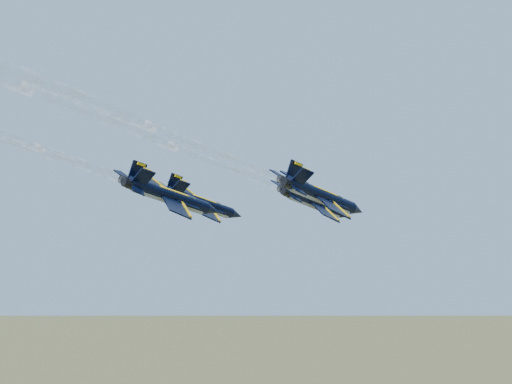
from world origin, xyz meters
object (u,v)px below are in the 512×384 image
at_px(jet_right, 322,196).
at_px(jet_slot, 171,196).
at_px(jet_lead, 316,202).
at_px(jet_left, 202,203).

distance_m(jet_right, jet_slot, 16.98).
bearing_deg(jet_right, jet_lead, 136.72).
relative_size(jet_left, jet_right, 1.00).
height_order(jet_left, jet_right, same).
bearing_deg(jet_right, jet_slot, -133.17).
bearing_deg(jet_lead, jet_right, -43.28).
xyz_separation_m(jet_lead, jet_left, (-14.36, -4.80, 0.00)).
bearing_deg(jet_slot, jet_lead, 88.73).
relative_size(jet_lead, jet_right, 1.00).
relative_size(jet_left, jet_slot, 1.00).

